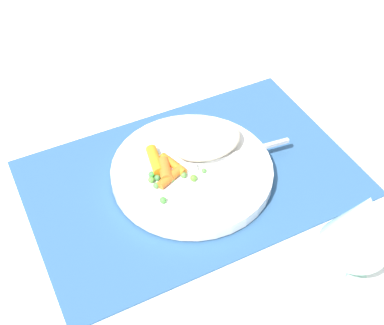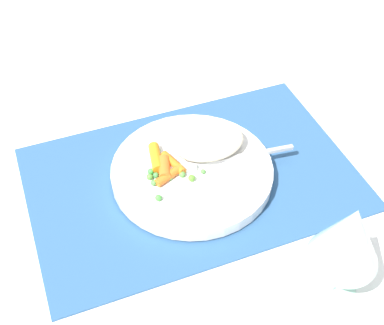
{
  "view_description": "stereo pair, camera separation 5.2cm",
  "coord_description": "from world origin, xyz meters",
  "px_view_note": "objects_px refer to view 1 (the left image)",
  "views": [
    {
      "loc": [
        0.24,
        0.47,
        0.58
      ],
      "look_at": [
        0.0,
        0.0,
        0.03
      ],
      "focal_mm": 49.5,
      "sensor_mm": 36.0,
      "label": 1
    },
    {
      "loc": [
        0.19,
        0.5,
        0.58
      ],
      "look_at": [
        0.0,
        0.0,
        0.03
      ],
      "focal_mm": 49.5,
      "sensor_mm": 36.0,
      "label": 2
    }
  ],
  "objects_px": {
    "fork": "(216,159)",
    "rice_mound": "(207,141)",
    "carrot_portion": "(164,167)",
    "plate": "(192,172)",
    "wine_glass": "(361,224)"
  },
  "relations": [
    {
      "from": "plate",
      "to": "rice_mound",
      "type": "distance_m",
      "value": 0.05
    },
    {
      "from": "plate",
      "to": "carrot_portion",
      "type": "relative_size",
      "value": 2.97
    },
    {
      "from": "carrot_portion",
      "to": "wine_glass",
      "type": "xyz_separation_m",
      "value": [
        -0.13,
        0.25,
        0.07
      ]
    },
    {
      "from": "fork",
      "to": "wine_glass",
      "type": "xyz_separation_m",
      "value": [
        -0.06,
        0.23,
        0.08
      ]
    },
    {
      "from": "fork",
      "to": "wine_glass",
      "type": "distance_m",
      "value": 0.25
    },
    {
      "from": "fork",
      "to": "rice_mound",
      "type": "bearing_deg",
      "value": -89.42
    },
    {
      "from": "carrot_portion",
      "to": "fork",
      "type": "xyz_separation_m",
      "value": [
        -0.08,
        0.02,
        -0.0
      ]
    },
    {
      "from": "fork",
      "to": "wine_glass",
      "type": "height_order",
      "value": "wine_glass"
    },
    {
      "from": "rice_mound",
      "to": "fork",
      "type": "height_order",
      "value": "rice_mound"
    },
    {
      "from": "rice_mound",
      "to": "carrot_portion",
      "type": "height_order",
      "value": "rice_mound"
    },
    {
      "from": "carrot_portion",
      "to": "fork",
      "type": "relative_size",
      "value": 0.41
    },
    {
      "from": "carrot_portion",
      "to": "plate",
      "type": "bearing_deg",
      "value": 161.73
    },
    {
      "from": "carrot_portion",
      "to": "rice_mound",
      "type": "bearing_deg",
      "value": -170.49
    },
    {
      "from": "rice_mound",
      "to": "wine_glass",
      "type": "bearing_deg",
      "value": 102.62
    },
    {
      "from": "plate",
      "to": "rice_mound",
      "type": "relative_size",
      "value": 2.19
    }
  ]
}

